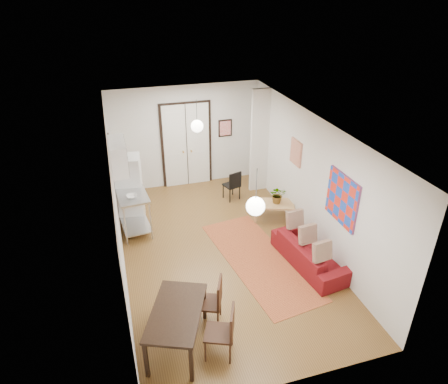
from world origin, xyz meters
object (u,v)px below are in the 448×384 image
object	(u,v)px
dining_chair_far	(217,324)
kitchen_counter	(132,204)
sofa	(310,253)
coffee_table	(273,205)
black_side_chair	(231,181)
fridge	(130,189)
dining_table	(177,315)
dining_chair_near	(206,295)

from	to	relation	value
dining_chair_far	kitchen_counter	bearing A→B (deg)	-143.86
sofa	kitchen_counter	xyz separation A→B (m)	(-3.41, 2.47, 0.39)
coffee_table	black_side_chair	xyz separation A→B (m)	(-0.69, 1.38, 0.10)
fridge	dining_table	world-z (taller)	fridge
sofa	dining_chair_far	size ratio (longest dim) A/B	2.06
dining_chair_near	dining_chair_far	bearing A→B (deg)	22.85
kitchen_counter	coffee_table	bearing A→B (deg)	-14.52
sofa	dining_chair_far	distance (m)	2.93
sofa	dining_table	bearing A→B (deg)	105.24
fridge	coffee_table	bearing A→B (deg)	-8.71
sofa	coffee_table	bearing A→B (deg)	-7.29
dining_table	black_side_chair	world-z (taller)	black_side_chair
kitchen_counter	dining_chair_near	distance (m)	3.48
coffee_table	kitchen_counter	world-z (taller)	kitchen_counter
fridge	dining_chair_far	world-z (taller)	fridge
fridge	black_side_chair	distance (m)	2.75
sofa	kitchen_counter	world-z (taller)	kitchen_counter
dining_chair_far	sofa	bearing A→B (deg)	145.41
coffee_table	dining_chair_far	world-z (taller)	dining_chair_far
sofa	dining_chair_near	bearing A→B (deg)	101.49
kitchen_counter	fridge	distance (m)	0.50
sofa	black_side_chair	distance (m)	3.38
dining_chair_near	fridge	bearing A→B (deg)	-143.09
fridge	dining_chair_far	bearing A→B (deg)	-70.05
coffee_table	sofa	bearing A→B (deg)	-89.29
dining_chair_far	black_side_chair	xyz separation A→B (m)	(1.75, 4.87, -0.05)
dining_chair_far	coffee_table	bearing A→B (deg)	167.99
sofa	dining_chair_far	world-z (taller)	dining_chair_far
coffee_table	fridge	bearing A→B (deg)	163.29
coffee_table	dining_chair_far	distance (m)	4.26
coffee_table	fridge	size ratio (longest dim) A/B	0.67
dining_table	coffee_table	bearing A→B (deg)	46.87
sofa	kitchen_counter	size ratio (longest dim) A/B	1.40
dining_table	black_side_chair	bearing A→B (deg)	63.06
black_side_chair	dining_chair_near	bearing A→B (deg)	49.35
kitchen_counter	dining_chair_far	bearing A→B (deg)	-82.09
dining_chair_far	dining_chair_near	bearing A→B (deg)	-157.15
dining_chair_near	black_side_chair	world-z (taller)	dining_chair_near
kitchen_counter	dining_chair_far	xyz separation A→B (m)	(0.95, -4.04, -0.13)
dining_chair_near	dining_chair_far	world-z (taller)	same
dining_table	dining_chair_far	size ratio (longest dim) A/B	1.67
coffee_table	dining_chair_near	xyz separation A→B (m)	(-2.43, -2.80, 0.15)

